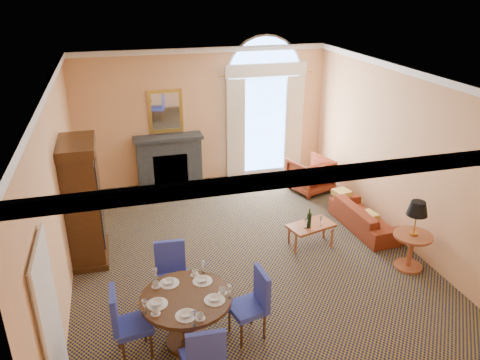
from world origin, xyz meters
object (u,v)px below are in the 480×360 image
object	(u,v)px
side_table	(414,228)
armoire	(83,204)
sofa	(365,217)
armchair	(310,175)
coffee_table	(311,226)
dining_table	(187,309)

from	to	relation	value
side_table	armoire	bearing A→B (deg)	161.03
side_table	sofa	bearing A→B (deg)	91.97
armchair	side_table	size ratio (longest dim) A/B	0.71
armoire	side_table	world-z (taller)	armoire
sofa	side_table	distance (m)	1.54
armchair	side_table	bearing A→B (deg)	77.99
sofa	side_table	world-z (taller)	side_table
armoire	side_table	size ratio (longest dim) A/B	1.76
sofa	armchair	xyz separation A→B (m)	(-0.33, 1.98, 0.15)
armoire	sofa	world-z (taller)	armoire
armchair	side_table	world-z (taller)	side_table
sofa	coffee_table	distance (m)	1.36
armchair	side_table	distance (m)	3.48
armoire	sofa	size ratio (longest dim) A/B	1.26
dining_table	sofa	distance (m)	4.55
sofa	coffee_table	xyz separation A→B (m)	(-1.31, -0.32, 0.16)
coffee_table	armoire	bearing A→B (deg)	155.44
coffee_table	side_table	size ratio (longest dim) A/B	0.76
armchair	sofa	bearing A→B (deg)	81.16
armoire	dining_table	world-z (taller)	armoire
armoire	armchair	size ratio (longest dim) A/B	2.49
armoire	dining_table	size ratio (longest dim) A/B	1.79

